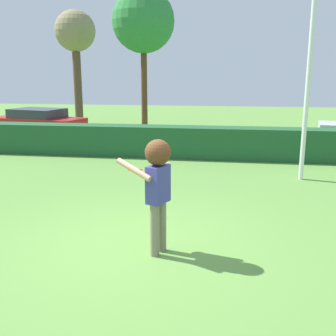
% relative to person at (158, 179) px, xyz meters
% --- Properties ---
extents(ground_plane, '(60.00, 60.00, 0.00)m').
position_rel_person_xyz_m(ground_plane, '(-0.40, 0.16, -1.21)').
color(ground_plane, '#5C8E3D').
extents(person, '(0.85, 0.53, 1.82)m').
position_rel_person_xyz_m(person, '(0.00, 0.00, 0.00)').
color(person, '#7A745C').
rests_on(person, ground).
extents(frisbee, '(0.24, 0.24, 0.05)m').
position_rel_person_xyz_m(frisbee, '(-0.42, 0.28, 0.06)').
color(frisbee, red).
extents(lamppost, '(0.24, 0.24, 7.22)m').
position_rel_person_xyz_m(lamppost, '(3.00, 5.07, 2.72)').
color(lamppost, silver).
rests_on(lamppost, ground).
extents(hedge_row, '(18.17, 0.90, 1.04)m').
position_rel_person_xyz_m(hedge_row, '(-0.40, 7.52, -0.69)').
color(hedge_row, '#20542D').
rests_on(hedge_row, ground).
extents(parked_car_red, '(4.48, 2.64, 1.25)m').
position_rel_person_xyz_m(parked_car_red, '(-7.49, 11.18, -0.52)').
color(parked_car_red, '#B21E1E').
rests_on(parked_car_red, ground).
extents(maple_tree, '(2.96, 2.96, 6.67)m').
position_rel_person_xyz_m(maple_tree, '(-3.10, 13.67, 3.94)').
color(maple_tree, '#55371F').
rests_on(maple_tree, ground).
extents(bare_elm_tree, '(2.16, 2.16, 6.08)m').
position_rel_person_xyz_m(bare_elm_tree, '(-7.22, 15.59, 3.58)').
color(bare_elm_tree, brown).
rests_on(bare_elm_tree, ground).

